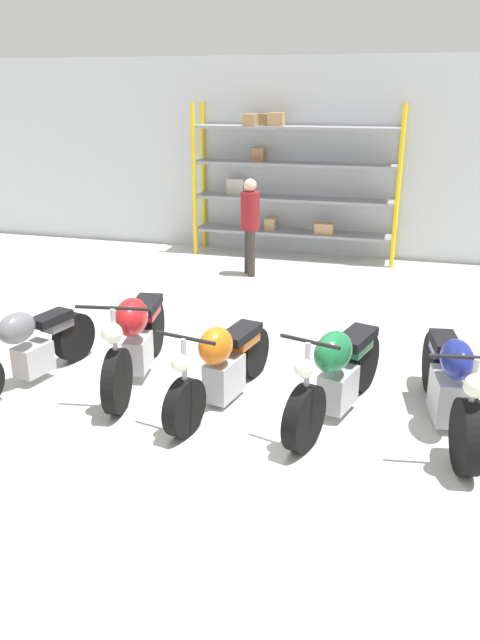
% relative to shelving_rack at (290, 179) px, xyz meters
% --- Properties ---
extents(ground_plane, '(30.00, 30.00, 0.00)m').
position_rel_shelving_rack_xyz_m(ground_plane, '(0.54, -5.84, -1.46)').
color(ground_plane, silver).
extents(back_wall, '(30.00, 0.08, 3.60)m').
position_rel_shelving_rack_xyz_m(back_wall, '(0.54, 0.36, 0.34)').
color(back_wall, silver).
rests_on(back_wall, ground_plane).
extents(shelving_rack, '(3.82, 0.63, 2.79)m').
position_rel_shelving_rack_xyz_m(shelving_rack, '(0.00, 0.00, 0.00)').
color(shelving_rack, yellow).
rests_on(shelving_rack, ground_plane).
extents(motorcycle_grey, '(0.72, 1.95, 0.96)m').
position_rel_shelving_rack_xyz_m(motorcycle_grey, '(-1.66, -6.13, -1.05)').
color(motorcycle_grey, black).
rests_on(motorcycle_grey, ground_plane).
extents(motorcycle_red, '(0.75, 2.13, 1.10)m').
position_rel_shelving_rack_xyz_m(motorcycle_red, '(-0.56, -5.76, -0.95)').
color(motorcycle_red, black).
rests_on(motorcycle_red, ground_plane).
extents(motorcycle_orange, '(0.72, 1.99, 0.98)m').
position_rel_shelving_rack_xyz_m(motorcycle_orange, '(0.50, -6.00, -1.05)').
color(motorcycle_orange, black).
rests_on(motorcycle_orange, ground_plane).
extents(motorcycle_green, '(0.81, 1.98, 1.04)m').
position_rel_shelving_rack_xyz_m(motorcycle_green, '(1.66, -5.99, -1.00)').
color(motorcycle_green, black).
rests_on(motorcycle_green, ground_plane).
extents(motorcycle_blue, '(0.74, 2.14, 1.04)m').
position_rel_shelving_rack_xyz_m(motorcycle_blue, '(2.72, -5.92, -1.02)').
color(motorcycle_blue, black).
rests_on(motorcycle_blue, ground_plane).
extents(person_browsing, '(0.44, 0.44, 1.65)m').
position_rel_shelving_rack_xyz_m(person_browsing, '(-0.39, -1.42, -0.49)').
color(person_browsing, '#38332D').
rests_on(person_browsing, ground_plane).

